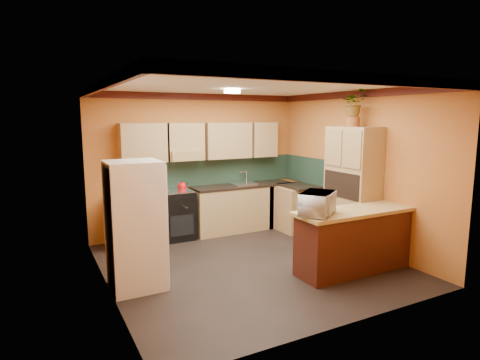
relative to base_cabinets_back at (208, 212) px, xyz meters
name	(u,v)px	position (x,y,z in m)	size (l,w,h in m)	color
room_shell	(243,128)	(-0.04, -1.52, 1.65)	(4.24, 4.24, 2.72)	black
base_cabinets_back	(208,212)	(0.00, 0.00, 0.00)	(3.65, 0.60, 0.88)	tan
countertop_back	(207,189)	(0.00, 0.00, 0.46)	(3.65, 0.62, 0.04)	black
stove	(177,215)	(-0.62, 0.00, 0.02)	(0.58, 0.58, 0.91)	black
kettle	(182,186)	(-0.53, -0.05, 0.56)	(0.17, 0.17, 0.18)	#B10B10
sink	(243,184)	(0.78, 0.00, 0.50)	(0.48, 0.40, 0.03)	silver
base_cabinets_right	(299,209)	(1.74, -0.60, 0.00)	(0.60, 0.80, 0.88)	tan
countertop_right	(300,186)	(1.74, -0.60, 0.46)	(0.62, 0.80, 0.04)	black
fridge	(135,225)	(-1.81, -1.84, 0.41)	(0.68, 0.66, 1.70)	white
pantry	(352,190)	(1.79, -2.00, 0.61)	(0.48, 0.90, 2.10)	tan
fern_pot	(353,122)	(1.79, -1.95, 1.74)	(0.22, 0.22, 0.16)	brown
fern	(354,103)	(1.79, -1.95, 2.04)	(0.40, 0.35, 0.45)	tan
breakfast_bar	(354,242)	(1.17, -2.74, 0.00)	(1.80, 0.55, 0.88)	#4D2211
bar_top	(356,211)	(1.17, -2.74, 0.47)	(1.90, 0.65, 0.05)	tan
microwave	(318,203)	(0.47, -2.74, 0.65)	(0.57, 0.39, 0.32)	white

